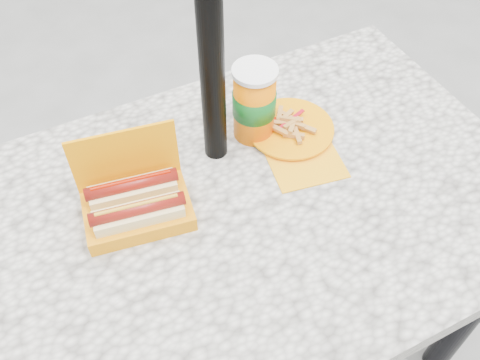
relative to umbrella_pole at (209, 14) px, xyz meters
name	(u,v)px	position (x,y,z in m)	size (l,w,h in m)	color
ground	(246,347)	(0.00, -0.16, -1.10)	(60.00, 60.00, 0.00)	slate
picnic_table	(248,231)	(0.00, -0.16, -0.46)	(1.20, 0.80, 0.75)	beige
umbrella_pole	(209,14)	(0.00, 0.00, 0.00)	(0.05, 0.05, 2.20)	black
hotdog_box	(136,203)	(-0.21, -0.09, -0.31)	(0.23, 0.18, 0.17)	orange
fries_plate	(291,130)	(0.18, -0.03, -0.34)	(0.21, 0.28, 0.04)	orange
soda_cup	(254,103)	(0.10, 0.01, -0.26)	(0.10, 0.10, 0.18)	#F06C00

